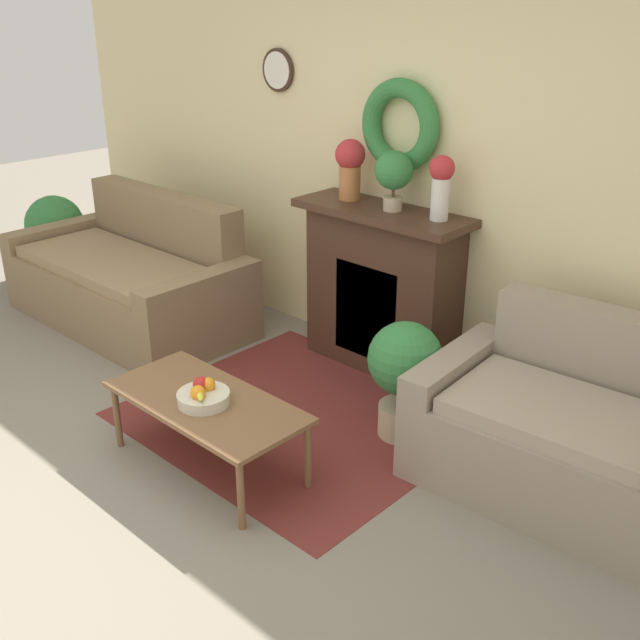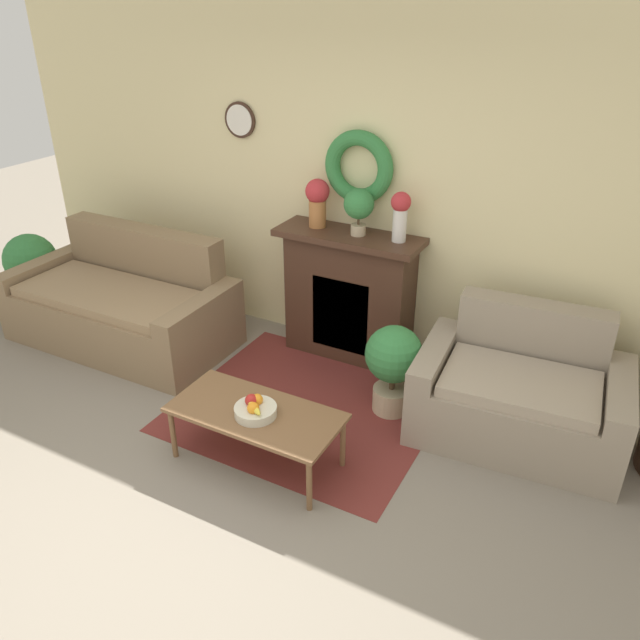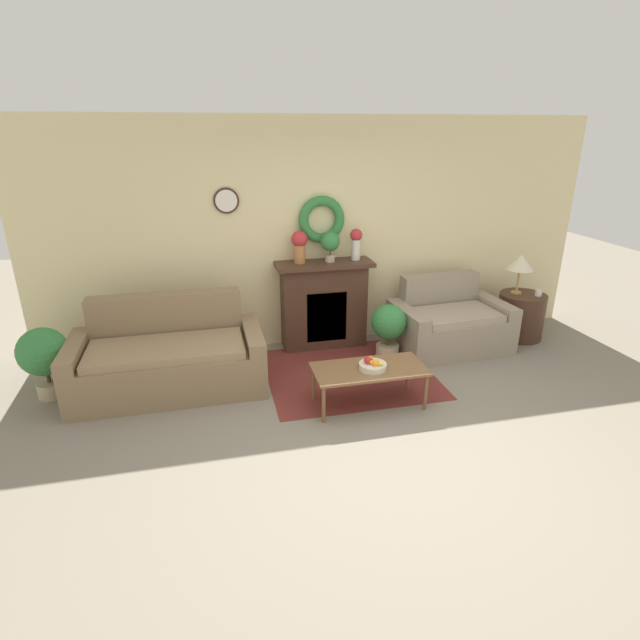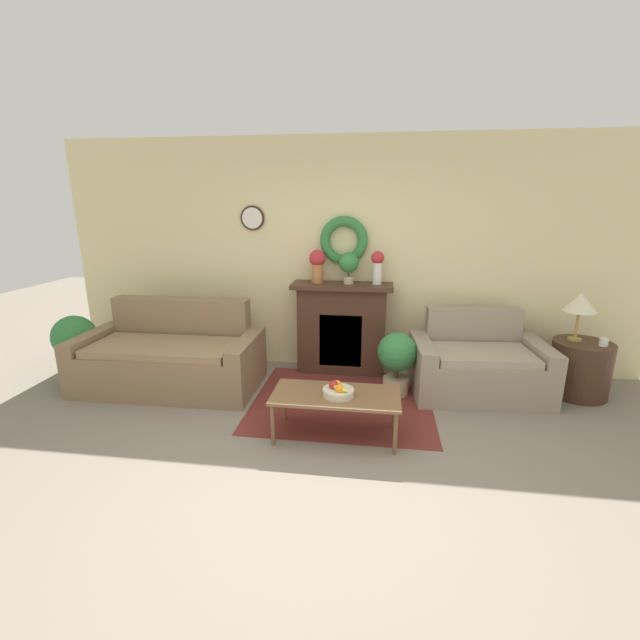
{
  "view_description": "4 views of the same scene",
  "coord_description": "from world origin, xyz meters",
  "px_view_note": "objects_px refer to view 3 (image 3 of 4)",
  "views": [
    {
      "loc": [
        2.74,
        -1.24,
        2.28
      ],
      "look_at": [
        0.21,
        1.44,
        0.66
      ],
      "focal_mm": 42.0,
      "sensor_mm": 36.0,
      "label": 1
    },
    {
      "loc": [
        1.91,
        -1.85,
        2.71
      ],
      "look_at": [
        0.21,
        1.32,
        0.81
      ],
      "focal_mm": 35.0,
      "sensor_mm": 36.0,
      "label": 2
    },
    {
      "loc": [
        -1.38,
        -3.33,
        2.54
      ],
      "look_at": [
        -0.3,
        1.28,
        0.72
      ],
      "focal_mm": 28.0,
      "sensor_mm": 36.0,
      "label": 3
    },
    {
      "loc": [
        0.39,
        -2.57,
        1.96
      ],
      "look_at": [
        -0.18,
        1.54,
        0.82
      ],
      "focal_mm": 24.0,
      "sensor_mm": 36.0,
      "label": 4
    }
  ],
  "objects_px": {
    "fruit_bowl": "(372,365)",
    "potted_plant_floor_by_couch": "(43,355)",
    "fireplace": "(324,304)",
    "potted_plant_on_mantel": "(330,243)",
    "side_table_by_loveseat": "(520,316)",
    "table_lamp": "(521,263)",
    "loveseat_right": "(449,324)",
    "coffee_table": "(369,371)",
    "mug": "(538,293)",
    "potted_plant_floor_by_loveseat": "(389,327)",
    "vase_on_mantel_left": "(299,244)",
    "vase_on_mantel_right": "(356,242)",
    "couch_left": "(169,358)"
  },
  "relations": [
    {
      "from": "fireplace",
      "to": "loveseat_right",
      "type": "bearing_deg",
      "value": -15.61
    },
    {
      "from": "mug",
      "to": "potted_plant_floor_by_loveseat",
      "type": "relative_size",
      "value": 0.12
    },
    {
      "from": "vase_on_mantel_left",
      "to": "potted_plant_on_mantel",
      "type": "distance_m",
      "value": 0.36
    },
    {
      "from": "fireplace",
      "to": "potted_plant_floor_by_loveseat",
      "type": "distance_m",
      "value": 0.87
    },
    {
      "from": "fruit_bowl",
      "to": "side_table_by_loveseat",
      "type": "distance_m",
      "value": 2.72
    },
    {
      "from": "loveseat_right",
      "to": "mug",
      "type": "xyz_separation_m",
      "value": [
        1.18,
        -0.01,
        0.32
      ]
    },
    {
      "from": "fruit_bowl",
      "to": "side_table_by_loveseat",
      "type": "relative_size",
      "value": 0.46
    },
    {
      "from": "loveseat_right",
      "to": "potted_plant_floor_by_couch",
      "type": "xyz_separation_m",
      "value": [
        -4.48,
        -0.22,
        0.16
      ]
    },
    {
      "from": "coffee_table",
      "to": "table_lamp",
      "type": "relative_size",
      "value": 2.14
    },
    {
      "from": "loveseat_right",
      "to": "potted_plant_floor_by_loveseat",
      "type": "relative_size",
      "value": 2.09
    },
    {
      "from": "couch_left",
      "to": "potted_plant_floor_by_couch",
      "type": "bearing_deg",
      "value": 177.06
    },
    {
      "from": "mug",
      "to": "vase_on_mantel_right",
      "type": "bearing_deg",
      "value": 169.2
    },
    {
      "from": "fireplace",
      "to": "loveseat_right",
      "type": "xyz_separation_m",
      "value": [
        1.48,
        -0.41,
        -0.24
      ]
    },
    {
      "from": "side_table_by_loveseat",
      "to": "potted_plant_floor_by_loveseat",
      "type": "distance_m",
      "value": 1.92
    },
    {
      "from": "fruit_bowl",
      "to": "potted_plant_floor_by_couch",
      "type": "xyz_separation_m",
      "value": [
        -3.1,
        0.91,
        0.02
      ]
    },
    {
      "from": "couch_left",
      "to": "potted_plant_on_mantel",
      "type": "height_order",
      "value": "potted_plant_on_mantel"
    },
    {
      "from": "fireplace",
      "to": "vase_on_mantel_left",
      "type": "relative_size",
      "value": 3.06
    },
    {
      "from": "potted_plant_on_mantel",
      "to": "side_table_by_loveseat",
      "type": "bearing_deg",
      "value": -7.21
    },
    {
      "from": "couch_left",
      "to": "fruit_bowl",
      "type": "distance_m",
      "value": 2.11
    },
    {
      "from": "fireplace",
      "to": "potted_plant_floor_by_couch",
      "type": "height_order",
      "value": "fireplace"
    },
    {
      "from": "vase_on_mantel_left",
      "to": "potted_plant_floor_by_couch",
      "type": "distance_m",
      "value": 2.9
    },
    {
      "from": "side_table_by_loveseat",
      "to": "table_lamp",
      "type": "height_order",
      "value": "table_lamp"
    },
    {
      "from": "vase_on_mantel_right",
      "to": "potted_plant_on_mantel",
      "type": "distance_m",
      "value": 0.32
    },
    {
      "from": "fruit_bowl",
      "to": "potted_plant_floor_by_couch",
      "type": "bearing_deg",
      "value": 163.7
    },
    {
      "from": "fruit_bowl",
      "to": "vase_on_mantel_left",
      "type": "height_order",
      "value": "vase_on_mantel_left"
    },
    {
      "from": "loveseat_right",
      "to": "table_lamp",
      "type": "height_order",
      "value": "table_lamp"
    },
    {
      "from": "couch_left",
      "to": "potted_plant_floor_by_loveseat",
      "type": "distance_m",
      "value": 2.45
    },
    {
      "from": "coffee_table",
      "to": "couch_left",
      "type": "bearing_deg",
      "value": 156.56
    },
    {
      "from": "coffee_table",
      "to": "vase_on_mantel_right",
      "type": "relative_size",
      "value": 2.93
    },
    {
      "from": "vase_on_mantel_left",
      "to": "potted_plant_on_mantel",
      "type": "bearing_deg",
      "value": -3.17
    },
    {
      "from": "vase_on_mantel_right",
      "to": "couch_left",
      "type": "bearing_deg",
      "value": -162.69
    },
    {
      "from": "loveseat_right",
      "to": "table_lamp",
      "type": "relative_size",
      "value": 2.78
    },
    {
      "from": "table_lamp",
      "to": "potted_plant_floor_by_couch",
      "type": "height_order",
      "value": "table_lamp"
    },
    {
      "from": "potted_plant_floor_by_couch",
      "to": "potted_plant_floor_by_loveseat",
      "type": "bearing_deg",
      "value": 0.86
    },
    {
      "from": "vase_on_mantel_right",
      "to": "potted_plant_on_mantel",
      "type": "bearing_deg",
      "value": -176.45
    },
    {
      "from": "loveseat_right",
      "to": "fruit_bowl",
      "type": "distance_m",
      "value": 1.78
    },
    {
      "from": "potted_plant_floor_by_loveseat",
      "to": "vase_on_mantel_left",
      "type": "bearing_deg",
      "value": 147.66
    },
    {
      "from": "table_lamp",
      "to": "coffee_table",
      "type": "bearing_deg",
      "value": -152.42
    },
    {
      "from": "loveseat_right",
      "to": "coffee_table",
      "type": "xyz_separation_m",
      "value": [
        -1.4,
        -1.09,
        0.05
      ]
    },
    {
      "from": "side_table_by_loveseat",
      "to": "mug",
      "type": "distance_m",
      "value": 0.37
    },
    {
      "from": "potted_plant_floor_by_couch",
      "to": "couch_left",
      "type": "bearing_deg",
      "value": -2.48
    },
    {
      "from": "loveseat_right",
      "to": "side_table_by_loveseat",
      "type": "relative_size",
      "value": 2.43
    },
    {
      "from": "couch_left",
      "to": "potted_plant_on_mantel",
      "type": "distance_m",
      "value": 2.23
    },
    {
      "from": "loveseat_right",
      "to": "coffee_table",
      "type": "distance_m",
      "value": 1.77
    },
    {
      "from": "fireplace",
      "to": "coffee_table",
      "type": "xyz_separation_m",
      "value": [
        0.09,
        -1.51,
        -0.18
      ]
    },
    {
      "from": "potted_plant_on_mantel",
      "to": "fruit_bowl",
      "type": "bearing_deg",
      "value": -88.69
    },
    {
      "from": "fireplace",
      "to": "vase_on_mantel_right",
      "type": "distance_m",
      "value": 0.84
    },
    {
      "from": "vase_on_mantel_left",
      "to": "potted_plant_on_mantel",
      "type": "height_order",
      "value": "vase_on_mantel_left"
    },
    {
      "from": "potted_plant_on_mantel",
      "to": "fireplace",
      "type": "bearing_deg",
      "value": 168.51
    },
    {
      "from": "table_lamp",
      "to": "potted_plant_floor_by_couch",
      "type": "distance_m",
      "value": 5.49
    }
  ]
}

